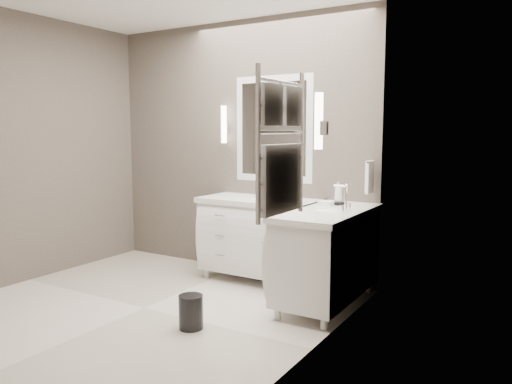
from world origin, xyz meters
The scene contains 19 objects.
floor centered at (0.00, 0.00, -0.01)m, with size 3.20×3.00×0.01m, color beige.
wall_back centered at (0.00, 1.50, 1.35)m, with size 3.20×0.01×2.70m, color #4E453E.
wall_left centered at (-1.60, 0.00, 1.35)m, with size 0.01×3.00×2.70m, color #4E453E.
wall_right centered at (1.60, 0.00, 1.35)m, with size 0.01×3.00×2.70m, color #4E453E.
vanity_back centered at (0.45, 1.23, 0.49)m, with size 1.24×0.59×0.97m.
vanity_right centered at (1.33, 0.90, 0.49)m, with size 0.59×1.24×0.97m.
mirror_back centered at (0.45, 1.49, 1.55)m, with size 0.90×0.02×1.10m.
mirror_right centered at (1.59, 0.80, 1.55)m, with size 0.02×0.90×1.10m.
sconce_back centered at (-0.13, 1.43, 1.59)m, with size 0.06×0.06×0.40m.
sconce_right centered at (1.53, 0.22, 1.59)m, with size 0.06×0.06×0.40m.
towel_bar_corner centered at (1.54, 1.36, 1.12)m, with size 0.03×0.22×0.30m.
towel_ladder centered at (1.55, -0.40, 1.39)m, with size 0.06×0.58×0.90m.
waste_bin centered at (0.63, -0.14, 0.13)m, with size 0.19×0.19×0.27m, color black.
amenity_tray_back centered at (0.70, 1.16, 0.86)m, with size 0.16×0.12×0.02m, color black.
amenity_tray_right centered at (1.28, 1.25, 0.86)m, with size 0.11×0.14×0.02m, color black.
water_bottle centered at (0.47, 1.17, 0.95)m, with size 0.07×0.07×0.20m, color silver.
soap_bottle_a centered at (0.67, 1.18, 0.94)m, with size 0.06×0.06×0.12m, color white.
soap_bottle_b centered at (0.73, 1.13, 0.93)m, with size 0.08×0.08×0.11m, color black.
soap_bottle_c centered at (1.28, 1.25, 0.96)m, with size 0.07×0.07×0.18m, color white.
Camera 1 is at (2.99, -3.08, 1.53)m, focal length 35.00 mm.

